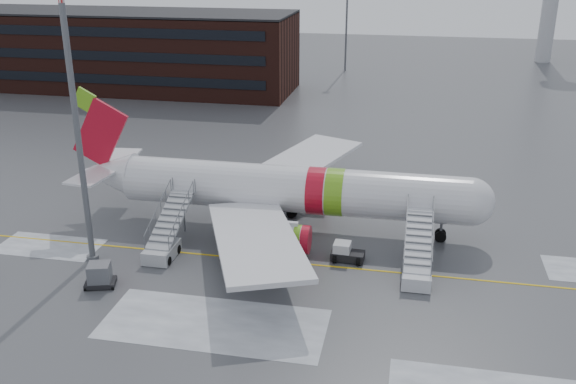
% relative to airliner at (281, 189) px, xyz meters
% --- Properties ---
extents(ground, '(260.00, 260.00, 0.00)m').
position_rel_airliner_xyz_m(ground, '(4.88, -5.13, -3.42)').
color(ground, '#494C4F').
rests_on(ground, ground).
extents(airliner, '(35.03, 32.97, 11.18)m').
position_rel_airliner_xyz_m(airliner, '(0.00, 0.00, 0.00)').
color(airliner, silver).
rests_on(airliner, ground).
extents(airstair_fwd, '(2.05, 7.70, 3.48)m').
position_rel_airliner_xyz_m(airstair_fwd, '(11.16, -6.54, -2.35)').
color(airstair_fwd, silver).
rests_on(airstair_fwd, ground).
extents(airstair_aft, '(2.05, 7.70, 3.48)m').
position_rel_airliner_xyz_m(airstair_aft, '(-7.68, -6.54, -2.35)').
color(airstair_aft, '#A9ACB0').
rests_on(airstair_aft, ground).
extents(pushback_tug, '(2.51, 1.93, 1.40)m').
position_rel_airliner_xyz_m(pushback_tug, '(5.93, -4.89, -2.80)').
color(pushback_tug, black).
rests_on(pushback_tug, ground).
extents(uld_container, '(2.37, 2.00, 1.66)m').
position_rel_airliner_xyz_m(uld_container, '(-10.27, -12.09, -2.64)').
color(uld_container, black).
rests_on(uld_container, ground).
extents(light_mast_near, '(1.20, 1.20, 23.46)m').
position_rel_airliner_xyz_m(light_mast_near, '(-12.73, -8.45, 8.78)').
color(light_mast_near, '#595B60').
rests_on(light_mast_near, ground).
extents(terminal_building, '(62.00, 16.11, 12.30)m').
position_rel_airliner_xyz_m(terminal_building, '(-40.12, 49.85, 2.78)').
color(terminal_building, '#3F1E16').
rests_on(terminal_building, ground).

